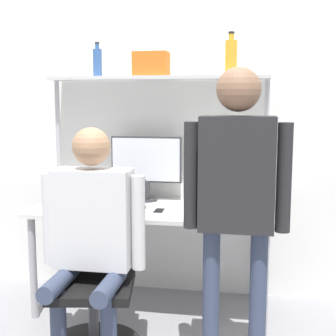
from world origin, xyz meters
TOP-DOWN VIEW (x-y plane):
  - ground_plane at (0.00, 0.00)m, footprint 12.00×12.00m
  - wall_back at (0.00, 0.76)m, footprint 8.00×0.06m
  - desk at (0.00, 0.37)m, footprint 1.66×0.71m
  - shelf_unit at (0.00, 0.58)m, footprint 1.58×0.28m
  - monitor at (-0.09, 0.59)m, footprint 0.53×0.17m
  - laptop at (-0.21, 0.27)m, footprint 0.35×0.21m
  - cell_phone at (0.07, 0.24)m, footprint 0.07×0.15m
  - office_chair at (-0.22, -0.26)m, footprint 0.56×0.56m
  - person_seated at (-0.22, -0.30)m, footprint 0.61×0.47m
  - person_standing at (0.60, -0.39)m, footprint 0.55×0.22m
  - bottle_amber at (0.52, 0.58)m, footprint 0.08×0.08m
  - bottle_blue at (-0.45, 0.58)m, footprint 0.07×0.07m
  - storage_box at (-0.05, 0.58)m, footprint 0.25×0.17m

SIDE VIEW (x-z plane):
  - ground_plane at x=0.00m, z-range 0.00..0.00m
  - office_chair at x=-0.22m, z-range -0.18..0.71m
  - desk at x=0.00m, z-range 0.29..1.04m
  - cell_phone at x=0.07m, z-range 0.74..0.75m
  - person_seated at x=-0.22m, z-range 0.12..1.45m
  - laptop at x=-0.21m, z-range 0.70..0.90m
  - monitor at x=-0.09m, z-range 0.78..1.26m
  - person_standing at x=0.60m, z-range 0.23..1.88m
  - wall_back at x=0.00m, z-range 0.00..2.70m
  - shelf_unit at x=0.00m, z-range 0.59..2.24m
  - storage_box at x=-0.05m, z-range 1.66..1.83m
  - bottle_blue at x=-0.45m, z-range 1.64..1.89m
  - bottle_amber at x=0.52m, z-range 1.63..1.93m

